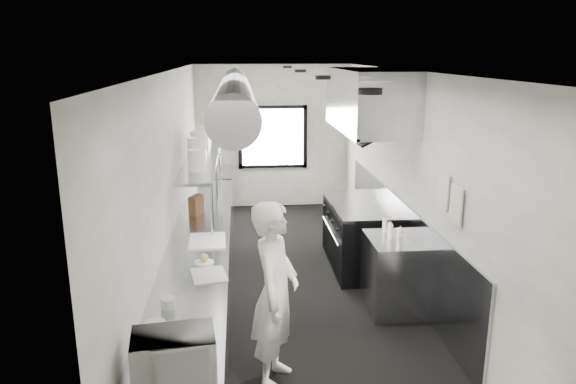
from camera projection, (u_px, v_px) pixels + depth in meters
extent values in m
cube|color=black|center=(293.00, 288.00, 7.08)|extent=(3.00, 8.00, 0.01)
cube|color=silver|center=(293.00, 71.00, 6.38)|extent=(3.00, 8.00, 0.01)
cube|color=silver|center=(273.00, 137.00, 10.59)|extent=(3.00, 0.02, 2.80)
cube|color=silver|center=(368.00, 364.00, 2.88)|extent=(3.00, 0.02, 2.80)
cube|color=silver|center=(172.00, 188.00, 6.60)|extent=(0.02, 8.00, 2.80)
cube|color=silver|center=(410.00, 183.00, 6.87)|extent=(0.02, 8.00, 2.80)
cube|color=#9A9EA8|center=(398.00, 238.00, 7.37)|extent=(0.03, 5.50, 1.10)
cylinder|color=#93969B|center=(235.00, 91.00, 6.77)|extent=(0.40, 6.40, 0.40)
cube|color=white|center=(273.00, 137.00, 10.55)|extent=(1.20, 0.03, 1.10)
cube|color=black|center=(272.00, 108.00, 10.42)|extent=(1.36, 0.03, 0.08)
cube|color=black|center=(273.00, 166.00, 10.71)|extent=(1.36, 0.03, 0.08)
cube|color=black|center=(240.00, 138.00, 10.51)|extent=(0.08, 0.03, 1.25)
cube|color=black|center=(305.00, 137.00, 10.62)|extent=(0.08, 0.03, 1.25)
cube|color=#9A9EA8|center=(369.00, 99.00, 7.25)|extent=(0.80, 2.20, 0.80)
cube|color=#9A9EA8|center=(341.00, 129.00, 7.32)|extent=(0.05, 2.20, 0.05)
cube|color=black|center=(362.00, 125.00, 7.33)|extent=(0.50, 2.10, 0.28)
cube|color=#9A9EA8|center=(201.00, 275.00, 6.39)|extent=(0.70, 6.00, 0.90)
cube|color=#9A9EA8|center=(201.00, 160.00, 7.55)|extent=(0.45, 3.00, 0.04)
cylinder|color=#9A9EA8|center=(212.00, 210.00, 6.30)|extent=(0.04, 0.04, 0.66)
cylinder|color=#9A9EA8|center=(216.00, 182.00, 7.65)|extent=(0.04, 0.04, 0.66)
cylinder|color=#9A9EA8|center=(219.00, 163.00, 9.00)|extent=(0.04, 0.04, 0.66)
cube|color=black|center=(360.00, 236.00, 7.74)|extent=(0.85, 1.60, 0.90)
cube|color=#9A9EA8|center=(362.00, 205.00, 7.62)|extent=(0.85, 1.60, 0.04)
cube|color=#9A9EA8|center=(332.00, 237.00, 7.70)|extent=(0.03, 1.55, 0.80)
cylinder|color=#9A9EA8|center=(330.00, 230.00, 7.67)|extent=(0.03, 1.30, 0.03)
cube|color=#9A9EA8|center=(395.00, 275.00, 6.40)|extent=(0.65, 0.80, 0.90)
cube|color=#9A9EA8|center=(214.00, 195.00, 9.95)|extent=(0.70, 1.20, 0.90)
cube|color=beige|center=(443.00, 191.00, 5.66)|extent=(0.02, 0.28, 0.38)
cube|color=beige|center=(456.00, 205.00, 5.33)|extent=(0.02, 0.28, 0.38)
imported|color=silver|center=(275.00, 294.00, 4.90)|extent=(0.59, 0.73, 1.76)
imported|color=white|center=(174.00, 355.00, 3.60)|extent=(0.55, 0.45, 0.31)
cylinder|color=#AEB5A6|center=(156.00, 328.00, 4.14)|extent=(0.20, 0.20, 0.11)
cylinder|color=#AEB5A6|center=(168.00, 303.00, 4.58)|extent=(0.16, 0.16, 0.09)
cube|color=white|center=(209.00, 275.00, 5.26)|extent=(0.39, 0.46, 0.01)
cylinder|color=white|center=(204.00, 262.00, 5.56)|extent=(0.23, 0.23, 0.02)
sphere|color=tan|center=(204.00, 258.00, 5.55)|extent=(0.09, 0.09, 0.09)
cube|color=white|center=(207.00, 241.00, 6.20)|extent=(0.43, 0.57, 0.02)
cube|color=#52351D|center=(196.00, 205.00, 7.21)|extent=(0.20, 0.26, 0.26)
cylinder|color=white|center=(197.00, 160.00, 6.74)|extent=(0.31, 0.31, 0.27)
cylinder|color=white|center=(197.00, 150.00, 7.20)|extent=(0.30, 0.30, 0.34)
cylinder|color=white|center=(200.00, 144.00, 7.64)|extent=(0.33, 0.33, 0.37)
cylinder|color=white|center=(203.00, 138.00, 8.18)|extent=(0.23, 0.23, 0.35)
cylinder|color=white|center=(399.00, 242.00, 5.95)|extent=(0.06, 0.06, 0.16)
cylinder|color=white|center=(400.00, 236.00, 6.10)|extent=(0.07, 0.07, 0.19)
cylinder|color=white|center=(390.00, 232.00, 6.28)|extent=(0.06, 0.06, 0.17)
cylinder|color=white|center=(390.00, 229.00, 6.38)|extent=(0.06, 0.06, 0.16)
cylinder|color=white|center=(385.00, 225.00, 6.53)|extent=(0.06, 0.06, 0.17)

